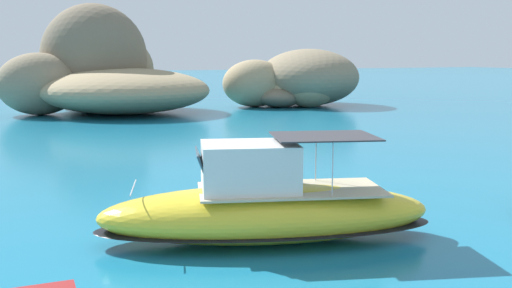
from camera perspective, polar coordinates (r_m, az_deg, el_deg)
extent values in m
ellipsoid|color=#9E8966|center=(54.80, -12.59, 5.07)|extent=(21.46, 21.49, 4.09)
ellipsoid|color=#84755B|center=(61.32, -14.21, 5.54)|extent=(14.95, 14.67, 4.48)
ellipsoid|color=#84755B|center=(55.28, -20.26, 5.48)|extent=(7.71, 6.70, 5.46)
ellipsoid|color=#756651|center=(57.32, -15.42, 8.05)|extent=(12.74, 12.20, 9.98)
ellipsoid|color=#84755B|center=(61.16, -14.38, 7.03)|extent=(12.09, 11.29, 7.68)
ellipsoid|color=#84755B|center=(62.38, 5.11, 6.47)|extent=(12.23, 13.30, 5.90)
ellipsoid|color=#9E8966|center=(61.74, 2.47, 5.30)|extent=(10.13, 10.22, 3.37)
ellipsoid|color=#9E8966|center=(59.97, 5.15, 5.72)|extent=(7.43, 7.68, 4.51)
ellipsoid|color=#756651|center=(60.05, 2.32, 4.66)|extent=(7.35, 7.18, 2.22)
ellipsoid|color=#9E8966|center=(60.25, -0.08, 5.90)|extent=(7.77, 6.43, 4.80)
ellipsoid|color=yellow|center=(16.64, 0.98, -6.76)|extent=(9.75, 5.67, 1.59)
ellipsoid|color=black|center=(16.74, 0.98, -7.94)|extent=(9.95, 5.78, 0.19)
cube|color=#C6B793|center=(16.59, 3.39, -4.42)|extent=(5.64, 3.91, 0.06)
cube|color=silver|center=(16.28, -0.64, -2.20)|extent=(3.11, 2.70, 1.31)
cube|color=#2D4756|center=(16.16, -5.33, -1.84)|extent=(0.86, 1.82, 0.69)
cylinder|color=silver|center=(16.33, -11.81, -4.15)|extent=(0.67, 1.87, 0.04)
cube|color=#333338|center=(16.52, 6.62, 0.76)|extent=(3.36, 2.97, 0.04)
cylinder|color=silver|center=(15.70, 7.43, -2.43)|extent=(0.03, 0.03, 1.50)
cylinder|color=silver|center=(17.57, 5.82, -1.23)|extent=(0.03, 0.03, 1.50)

